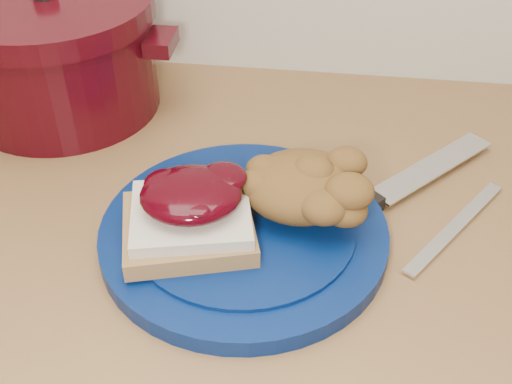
# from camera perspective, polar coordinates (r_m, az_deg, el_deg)

# --- Properties ---
(plate) EXTENTS (0.34, 0.34, 0.02)m
(plate) POSITION_cam_1_polar(r_m,az_deg,el_deg) (0.66, -1.09, -3.69)
(plate) COLOR #05194C
(plate) RESTS_ON wood_countertop
(sandwich) EXTENTS (0.15, 0.14, 0.06)m
(sandwich) POSITION_cam_1_polar(r_m,az_deg,el_deg) (0.63, -5.89, -1.82)
(sandwich) COLOR olive
(sandwich) RESTS_ON plate
(stuffing_mound) EXTENTS (0.14, 0.12, 0.06)m
(stuffing_mound) POSITION_cam_1_polar(r_m,az_deg,el_deg) (0.65, 4.11, 0.52)
(stuffing_mound) COLOR brown
(stuffing_mound) RESTS_ON plate
(chef_knife) EXTENTS (0.23, 0.24, 0.02)m
(chef_knife) POSITION_cam_1_polar(r_m,az_deg,el_deg) (0.71, 9.95, -1.14)
(chef_knife) COLOR black
(chef_knife) RESTS_ON wood_countertop
(butter_knife) EXTENTS (0.12, 0.16, 0.00)m
(butter_knife) POSITION_cam_1_polar(r_m,az_deg,el_deg) (0.71, 17.31, -2.96)
(butter_knife) COLOR silver
(butter_knife) RESTS_ON wood_countertop
(dutch_oven) EXTENTS (0.31, 0.27, 0.17)m
(dutch_oven) POSITION_cam_1_polar(r_m,az_deg,el_deg) (0.89, -17.28, 11.72)
(dutch_oven) COLOR #37050B
(dutch_oven) RESTS_ON wood_countertop
(pepper_grinder) EXTENTS (0.06, 0.06, 0.13)m
(pepper_grinder) POSITION_cam_1_polar(r_m,az_deg,el_deg) (0.93, -21.78, 11.06)
(pepper_grinder) COLOR black
(pepper_grinder) RESTS_ON wood_countertop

